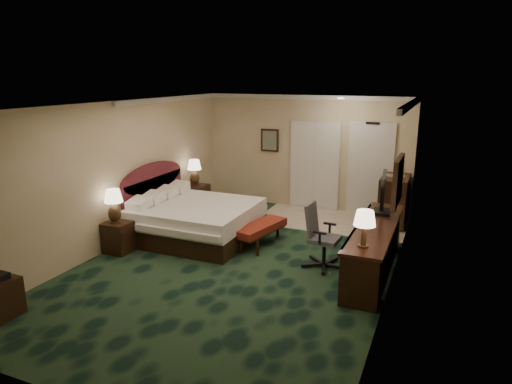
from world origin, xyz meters
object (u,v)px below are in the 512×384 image
at_px(lamp_near, 114,206).
at_px(minibar, 394,201).
at_px(nightstand_far, 195,199).
at_px(nightstand_near, 120,236).
at_px(tv, 383,194).
at_px(desk_chair, 325,237).
at_px(bed_bench, 260,234).
at_px(desk, 374,249).
at_px(bed, 197,221).
at_px(lamp_far, 194,173).

distance_m(lamp_near, minibar, 5.75).
bearing_deg(nightstand_far, nightstand_near, -90.77).
bearing_deg(tv, nightstand_near, -165.18).
relative_size(nightstand_near, desk_chair, 0.52).
distance_m(bed_bench, tv, 2.39).
height_order(nightstand_far, desk_chair, desk_chair).
relative_size(nightstand_far, lamp_near, 1.06).
distance_m(nightstand_far, desk, 4.75).
bearing_deg(tv, nightstand_far, 161.44).
bearing_deg(desk, desk_chair, -172.52).
xyz_separation_m(bed, lamp_near, (-0.97, -1.23, 0.53)).
bearing_deg(desk_chair, minibar, 78.36).
xyz_separation_m(lamp_far, minibar, (4.40, 0.88, -0.43)).
distance_m(tv, desk_chair, 1.32).
bearing_deg(lamp_far, desk, -22.22).
bearing_deg(nightstand_far, bed, -58.45).
bearing_deg(minibar, desk_chair, -105.89).
height_order(desk_chair, minibar, desk_chair).
relative_size(bed, desk_chair, 2.03).
bearing_deg(desk_chair, desk, 11.73).
xyz_separation_m(lamp_near, desk_chair, (3.66, 0.83, -0.33)).
bearing_deg(nightstand_near, desk_chair, 12.00).
distance_m(nightstand_near, bed_bench, 2.60).
bearing_deg(desk, lamp_near, -168.14).
bearing_deg(desk_chair, nightstand_far, 156.61).
height_order(bed, nightstand_far, bed).
bearing_deg(bed, bed_bench, 5.45).
bearing_deg(bed, nightstand_far, 121.55).
height_order(lamp_near, desk_chair, lamp_near).
height_order(tv, minibar, tv).
relative_size(nightstand_far, desk_chair, 0.61).
xyz_separation_m(nightstand_near, bed_bench, (2.25, 1.29, -0.07)).
relative_size(bed, desk, 0.79).
bearing_deg(nightstand_near, tv, 20.15).
relative_size(desk, desk_chair, 2.58).
bearing_deg(minibar, tv, -90.03).
distance_m(bed, nightstand_far, 1.74).
relative_size(lamp_near, lamp_far, 1.02).
xyz_separation_m(lamp_near, lamp_far, (0.05, 2.74, 0.08)).
bearing_deg(lamp_far, nightstand_far, -70.93).
bearing_deg(nightstand_near, nightstand_far, 89.23).
xyz_separation_m(nightstand_near, tv, (4.42, 1.62, 0.87)).
xyz_separation_m(bed, bed_bench, (1.30, 0.12, -0.14)).
relative_size(lamp_near, desk, 0.22).
distance_m(bed, desk, 3.50).
bearing_deg(tv, bed_bench, -176.72).
height_order(lamp_far, desk_chair, lamp_far).
bearing_deg(nightstand_far, tv, -13.23).
bearing_deg(desk, nightstand_near, -168.81).
height_order(bed_bench, minibar, minibar).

